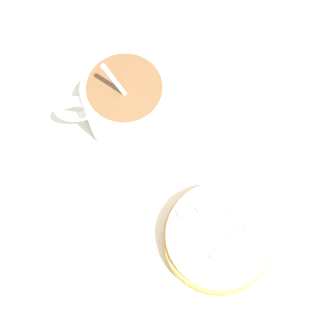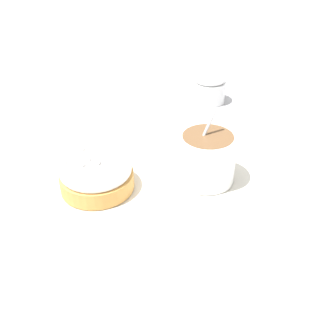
{
  "view_description": "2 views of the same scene",
  "coord_description": "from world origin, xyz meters",
  "views": [
    {
      "loc": [
        -0.13,
        0.08,
        0.5
      ],
      "look_at": [
        -0.0,
        0.0,
        0.04
      ],
      "focal_mm": 60.0,
      "sensor_mm": 36.0,
      "label": 1
    },
    {
      "loc": [
        -0.02,
        -0.43,
        0.32
      ],
      "look_at": [
        0.02,
        -0.02,
        0.04
      ],
      "focal_mm": 42.0,
      "sensor_mm": 36.0,
      "label": 2
    }
  ],
  "objects": [
    {
      "name": "paper_napkin",
      "position": [
        0.0,
        0.0,
        0.0
      ],
      "size": [
        0.34,
        0.33,
        0.0
      ],
      "color": "white",
      "rests_on": "ground_plane"
    },
    {
      "name": "coffee_cup",
      "position": [
        0.07,
        0.0,
        0.04
      ],
      "size": [
        0.08,
        0.1,
        0.1
      ],
      "color": "white",
      "rests_on": "paper_napkin"
    },
    {
      "name": "frosted_pastry",
      "position": [
        -0.07,
        -0.01,
        0.03
      ],
      "size": [
        0.1,
        0.1,
        0.05
      ],
      "color": "#D19347",
      "rests_on": "paper_napkin"
    },
    {
      "name": "ground_plane",
      "position": [
        0.0,
        0.0,
        0.0
      ],
      "size": [
        3.0,
        3.0,
        0.0
      ],
      "primitive_type": "plane",
      "color": "#B2B2B7"
    },
    {
      "name": "sugar_bowl",
      "position": [
        0.12,
        0.25,
        0.03
      ],
      "size": [
        0.06,
        0.06,
        0.06
      ],
      "color": "white",
      "rests_on": "ground_plane"
    }
  ]
}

